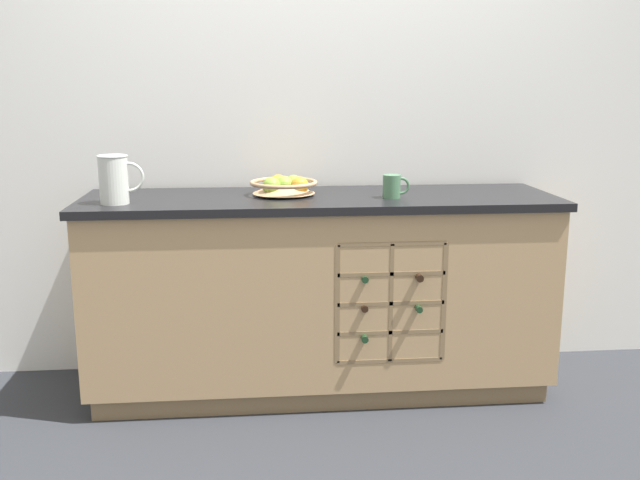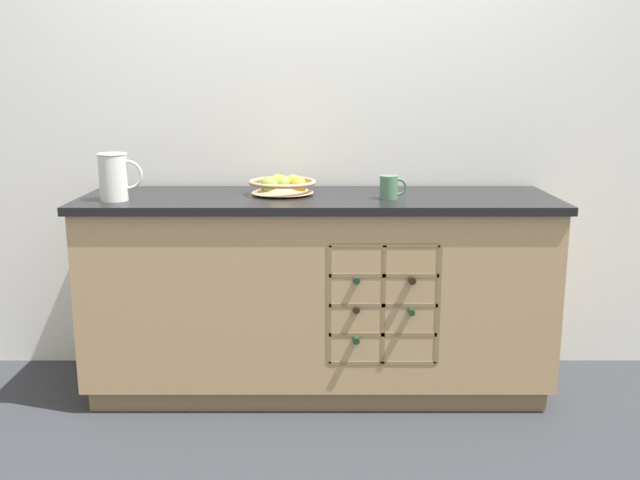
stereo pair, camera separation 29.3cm
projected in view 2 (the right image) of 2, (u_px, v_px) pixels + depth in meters
The scene contains 6 objects.
ground_plane at pixel (320, 387), 3.26m from camera, with size 14.00×14.00×0.00m, color #2D3035.
back_wall at pixel (320, 102), 3.33m from camera, with size 4.40×0.06×2.55m, color white.
kitchen_island at pixel (321, 293), 3.16m from camera, with size 2.04×0.62×0.89m.
fruit_bowl at pixel (285, 185), 3.10m from camera, with size 0.29×0.29×0.09m.
white_pitcher at pixel (116, 176), 2.93m from camera, with size 0.18×0.12×0.20m.
ceramic_mug at pixel (392, 187), 2.98m from camera, with size 0.12×0.08×0.10m.
Camera 2 is at (0.01, -3.04, 1.36)m, focal length 40.00 mm.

